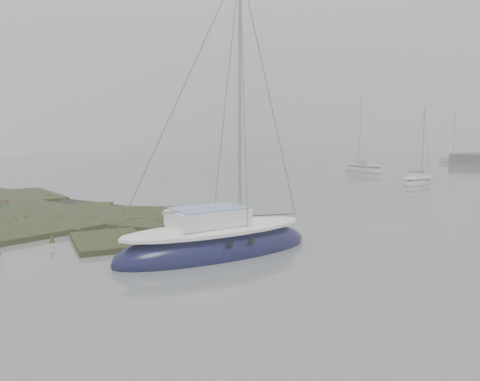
% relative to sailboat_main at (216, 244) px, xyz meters
% --- Properties ---
extents(ground, '(160.00, 160.00, 0.00)m').
position_rel_sailboat_main_xyz_m(ground, '(-4.63, 29.02, -0.33)').
color(ground, slate).
rests_on(ground, ground).
extents(sailboat_main, '(4.50, 7.84, 10.52)m').
position_rel_sailboat_main_xyz_m(sailboat_main, '(0.00, 0.00, 0.00)').
color(sailboat_main, black).
rests_on(sailboat_main, ground).
extents(sailboat_white, '(1.83, 4.82, 6.68)m').
position_rel_sailboat_main_xyz_m(sailboat_white, '(-2.60, 27.51, -0.12)').
color(sailboat_white, silver).
rests_on(sailboat_white, ground).
extents(sailboat_far_a, '(6.55, 4.77, 8.91)m').
position_rel_sailboat_main_xyz_m(sailboat_far_a, '(-11.97, 37.12, -0.05)').
color(sailboat_far_a, '#B4B9BE').
rests_on(sailboat_far_a, ground).
extents(sailboat_far_c, '(5.85, 2.42, 8.04)m').
position_rel_sailboat_main_xyz_m(sailboat_far_c, '(-8.74, 62.03, -0.08)').
color(sailboat_far_c, silver).
rests_on(sailboat_far_c, ground).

